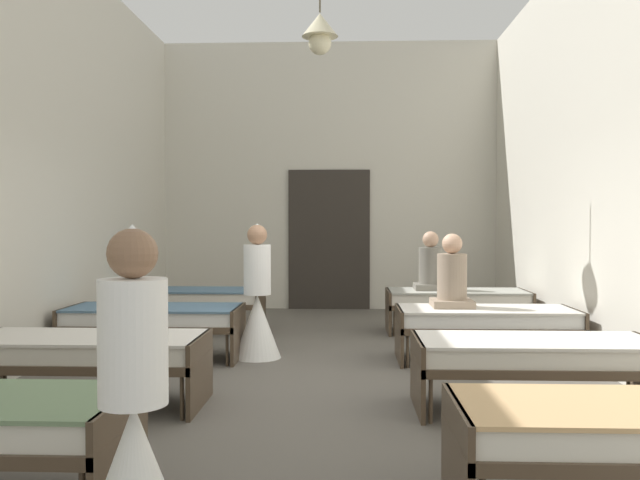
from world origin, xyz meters
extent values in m
cube|color=#59544C|center=(0.00, 0.00, -0.05)|extent=(6.31, 11.13, 0.10)
cube|color=beige|center=(0.00, 5.36, 2.30)|extent=(6.11, 0.20, 4.60)
cube|color=beige|center=(-2.95, 0.00, 2.30)|extent=(0.20, 10.53, 4.60)
cube|color=beige|center=(2.95, 0.00, 2.30)|extent=(0.20, 10.53, 4.60)
cube|color=#2D2823|center=(0.00, 5.24, 1.20)|extent=(1.40, 0.06, 2.40)
cone|color=beige|center=(-0.02, 1.84, 3.88)|extent=(0.44, 0.44, 0.28)
sphere|color=beige|center=(-0.02, 1.84, 3.66)|extent=(0.28, 0.28, 0.28)
cylinder|color=#473828|center=(-0.93, -2.49, 0.17)|extent=(0.03, 0.03, 0.34)
cube|color=#473828|center=(-0.87, -2.85, 0.29)|extent=(0.04, 0.84, 0.57)
cylinder|color=#473828|center=(0.93, -2.49, 0.17)|extent=(0.03, 0.03, 0.34)
cube|color=#473828|center=(0.87, -2.85, 0.29)|extent=(0.04, 0.84, 0.57)
cylinder|color=#473828|center=(-2.67, -0.59, 0.17)|extent=(0.03, 0.03, 0.34)
cylinder|color=#473828|center=(-0.93, -1.31, 0.17)|extent=(0.03, 0.03, 0.34)
cylinder|color=#473828|center=(-0.93, -0.59, 0.17)|extent=(0.03, 0.03, 0.34)
cube|color=#473828|center=(-1.80, -0.95, 0.38)|extent=(1.90, 0.84, 0.07)
cube|color=#473828|center=(-0.87, -0.95, 0.29)|extent=(0.04, 0.84, 0.57)
cube|color=silver|center=(-1.80, -0.95, 0.48)|extent=(1.82, 0.78, 0.14)
cube|color=beige|center=(-1.80, -0.95, 0.56)|extent=(1.86, 0.82, 0.02)
cylinder|color=#473828|center=(0.93, -1.31, 0.17)|extent=(0.03, 0.03, 0.34)
cylinder|color=#473828|center=(0.93, -0.59, 0.17)|extent=(0.03, 0.03, 0.34)
cylinder|color=#473828|center=(2.67, -0.59, 0.17)|extent=(0.03, 0.03, 0.34)
cube|color=#473828|center=(1.80, -0.95, 0.38)|extent=(1.90, 0.84, 0.07)
cube|color=#473828|center=(0.87, -0.95, 0.29)|extent=(0.04, 0.84, 0.57)
cube|color=silver|center=(1.80, -0.95, 0.48)|extent=(1.82, 0.78, 0.14)
cube|color=beige|center=(1.80, -0.95, 0.56)|extent=(1.86, 0.82, 0.02)
cylinder|color=#473828|center=(-2.67, 0.59, 0.17)|extent=(0.03, 0.03, 0.34)
cylinder|color=#473828|center=(-2.67, 1.31, 0.17)|extent=(0.03, 0.03, 0.34)
cylinder|color=#473828|center=(-0.93, 0.59, 0.17)|extent=(0.03, 0.03, 0.34)
cylinder|color=#473828|center=(-0.93, 1.31, 0.17)|extent=(0.03, 0.03, 0.34)
cube|color=#473828|center=(-1.80, 0.95, 0.38)|extent=(1.90, 0.84, 0.07)
cube|color=#473828|center=(-2.73, 0.95, 0.29)|extent=(0.04, 0.84, 0.57)
cube|color=#473828|center=(-0.87, 0.95, 0.29)|extent=(0.04, 0.84, 0.57)
cube|color=white|center=(-1.80, 0.95, 0.48)|extent=(1.82, 0.78, 0.14)
cube|color=slate|center=(-1.80, 0.95, 0.56)|extent=(1.86, 0.82, 0.02)
cylinder|color=#473828|center=(0.93, 0.59, 0.17)|extent=(0.03, 0.03, 0.34)
cylinder|color=#473828|center=(0.93, 1.31, 0.17)|extent=(0.03, 0.03, 0.34)
cylinder|color=#473828|center=(2.67, 0.59, 0.17)|extent=(0.03, 0.03, 0.34)
cylinder|color=#473828|center=(2.67, 1.31, 0.17)|extent=(0.03, 0.03, 0.34)
cube|color=#473828|center=(1.80, 0.95, 0.38)|extent=(1.90, 0.84, 0.07)
cube|color=#473828|center=(0.87, 0.95, 0.29)|extent=(0.04, 0.84, 0.57)
cube|color=#473828|center=(2.73, 0.95, 0.29)|extent=(0.04, 0.84, 0.57)
cube|color=white|center=(1.80, 0.95, 0.48)|extent=(1.82, 0.78, 0.14)
cube|color=beige|center=(1.80, 0.95, 0.56)|extent=(1.86, 0.82, 0.02)
cylinder|color=#473828|center=(-2.67, 2.49, 0.17)|extent=(0.03, 0.03, 0.34)
cylinder|color=#473828|center=(-2.67, 3.21, 0.17)|extent=(0.03, 0.03, 0.34)
cylinder|color=#473828|center=(-0.93, 2.49, 0.17)|extent=(0.03, 0.03, 0.34)
cylinder|color=#473828|center=(-0.93, 3.21, 0.17)|extent=(0.03, 0.03, 0.34)
cube|color=#473828|center=(-1.80, 2.85, 0.38)|extent=(1.90, 0.84, 0.07)
cube|color=#473828|center=(-2.73, 2.85, 0.29)|extent=(0.04, 0.84, 0.57)
cube|color=#473828|center=(-0.87, 2.85, 0.29)|extent=(0.04, 0.84, 0.57)
cube|color=silver|center=(-1.80, 2.85, 0.48)|extent=(1.82, 0.78, 0.14)
cube|color=slate|center=(-1.80, 2.85, 0.56)|extent=(1.86, 0.82, 0.02)
cylinder|color=#473828|center=(0.93, 2.49, 0.17)|extent=(0.03, 0.03, 0.34)
cylinder|color=#473828|center=(0.93, 3.21, 0.17)|extent=(0.03, 0.03, 0.34)
cylinder|color=#473828|center=(2.67, 2.49, 0.17)|extent=(0.03, 0.03, 0.34)
cylinder|color=#473828|center=(2.67, 3.21, 0.17)|extent=(0.03, 0.03, 0.34)
cube|color=#473828|center=(1.80, 2.85, 0.38)|extent=(1.90, 0.84, 0.07)
cube|color=#473828|center=(0.87, 2.85, 0.29)|extent=(0.04, 0.84, 0.57)
cube|color=#473828|center=(2.73, 2.85, 0.29)|extent=(0.04, 0.84, 0.57)
cube|color=silver|center=(1.80, 2.85, 0.48)|extent=(1.82, 0.78, 0.14)
cube|color=#9E9E93|center=(1.80, 2.85, 0.56)|extent=(1.86, 0.82, 0.02)
cylinder|color=white|center=(-0.62, -3.41, 0.97)|extent=(0.30, 0.30, 0.55)
sphere|color=#846047|center=(-0.62, -3.41, 1.36)|extent=(0.22, 0.22, 0.22)
cone|color=white|center=(-0.62, -3.41, 1.44)|extent=(0.18, 0.18, 0.10)
cone|color=white|center=(-0.68, 1.04, 0.35)|extent=(0.52, 0.52, 0.70)
cylinder|color=white|center=(-0.68, 1.04, 0.97)|extent=(0.30, 0.30, 0.55)
sphere|color=#A87A5B|center=(-0.68, 1.04, 1.36)|extent=(0.22, 0.22, 0.22)
cone|color=white|center=(-0.68, 1.04, 1.44)|extent=(0.18, 0.18, 0.10)
cylinder|color=slate|center=(1.45, 2.93, 0.86)|extent=(0.32, 0.32, 0.58)
cube|color=slate|center=(1.45, 2.93, 0.61)|extent=(0.44, 0.44, 0.08)
sphere|color=tan|center=(1.45, 2.93, 1.26)|extent=(0.22, 0.22, 0.22)
cylinder|color=gray|center=(1.45, 1.05, 0.86)|extent=(0.32, 0.32, 0.58)
cube|color=gray|center=(1.45, 1.05, 0.61)|extent=(0.44, 0.44, 0.08)
sphere|color=tan|center=(1.45, 1.05, 1.26)|extent=(0.22, 0.22, 0.22)
camera|label=1|loc=(0.31, -6.28, 1.49)|focal=37.59mm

